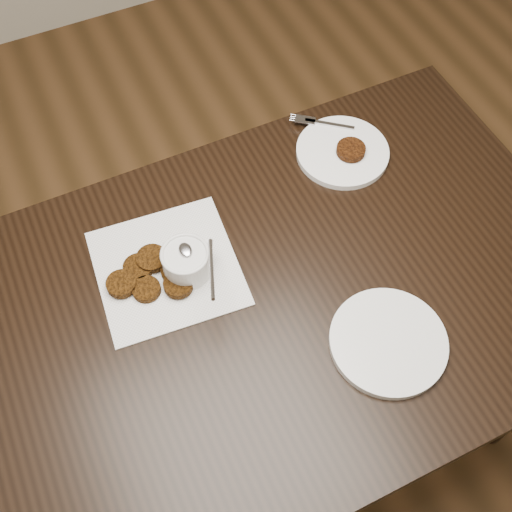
% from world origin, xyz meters
% --- Properties ---
extents(floor, '(4.00, 4.00, 0.00)m').
position_xyz_m(floor, '(0.00, 0.00, 0.00)').
color(floor, brown).
rests_on(floor, ground).
extents(table, '(1.28, 0.82, 0.75)m').
position_xyz_m(table, '(0.07, 0.03, 0.38)').
color(table, black).
rests_on(table, floor).
extents(napkin, '(0.30, 0.30, 0.00)m').
position_xyz_m(napkin, '(-0.10, 0.17, 0.75)').
color(napkin, white).
rests_on(napkin, table).
extents(sauce_ramekin, '(0.16, 0.16, 0.13)m').
position_xyz_m(sauce_ramekin, '(-0.07, 0.15, 0.82)').
color(sauce_ramekin, silver).
rests_on(sauce_ramekin, napkin).
extents(patty_cluster, '(0.26, 0.26, 0.02)m').
position_xyz_m(patty_cluster, '(-0.13, 0.17, 0.76)').
color(patty_cluster, '#5B310C').
rests_on(patty_cluster, napkin).
extents(plate_with_patty, '(0.29, 0.29, 0.03)m').
position_xyz_m(plate_with_patty, '(0.36, 0.29, 0.77)').
color(plate_with_patty, white).
rests_on(plate_with_patty, table).
extents(plate_empty, '(0.25, 0.25, 0.02)m').
position_xyz_m(plate_empty, '(0.21, -0.15, 0.76)').
color(plate_empty, white).
rests_on(plate_empty, table).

